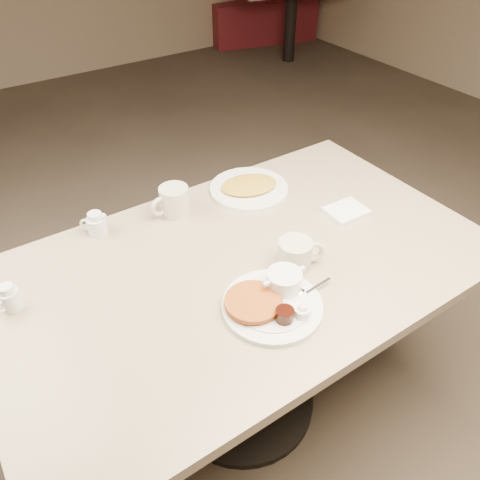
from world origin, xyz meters
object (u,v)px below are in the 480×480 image
coffee_mug_near (296,254)px  creamer_left (10,298)px  hash_plate (249,187)px  diner_table (243,300)px  booth_back_right (263,3)px  coffee_mug_far (173,201)px  main_plate (272,299)px  creamer_right (96,224)px

coffee_mug_near → creamer_left: size_ratio=1.91×
coffee_mug_near → hash_plate: 0.43m
diner_table → booth_back_right: 4.80m
coffee_mug_near → coffee_mug_far: coffee_mug_far is taller
main_plate → creamer_right: bearing=116.3°
creamer_left → booth_back_right: 5.07m
coffee_mug_far → diner_table: bearing=-80.4°
main_plate → creamer_left: 0.70m
coffee_mug_far → creamer_left: coffee_mug_far is taller
coffee_mug_near → hash_plate: bearing=74.1°
main_plate → booth_back_right: 4.99m
diner_table → coffee_mug_far: coffee_mug_far is taller
diner_table → hash_plate: (0.24, 0.31, 0.18)m
creamer_left → hash_plate: size_ratio=0.23×
coffee_mug_near → creamer_left: coffee_mug_near is taller
creamer_left → creamer_right: bearing=30.9°
creamer_left → hash_plate: (0.86, 0.12, -0.02)m
coffee_mug_far → booth_back_right: (2.93, 3.50, -0.39)m
booth_back_right → coffee_mug_far: bearing=-129.9°
diner_table → hash_plate: bearing=53.1°
hash_plate → coffee_mug_near: bearing=-105.9°
creamer_right → hash_plate: (0.55, -0.06, -0.02)m
hash_plate → coffee_mug_far: bearing=175.0°
coffee_mug_far → creamer_right: (-0.26, 0.04, -0.01)m
main_plate → hash_plate: 0.57m
main_plate → coffee_mug_far: bearing=92.3°
coffee_mug_far → booth_back_right: size_ratio=0.09×
creamer_right → hash_plate: 0.56m
diner_table → coffee_mug_near: bearing=-40.7°
hash_plate → diner_table: bearing=-126.9°
diner_table → booth_back_right: bearing=53.2°
coffee_mug_near → coffee_mug_far: 0.47m
diner_table → creamer_right: bearing=130.0°
creamer_right → booth_back_right: 4.73m
coffee_mug_near → creamer_left: (-0.74, 0.29, -0.01)m
coffee_mug_near → hash_plate: size_ratio=0.44×
coffee_mug_near → booth_back_right: booth_back_right is taller
coffee_mug_far → booth_back_right: 4.59m
booth_back_right → creamer_left: bearing=-133.8°
main_plate → hash_plate: (0.27, 0.50, -0.01)m
main_plate → hash_plate: bearing=61.7°
coffee_mug_near → hash_plate: (0.12, 0.41, -0.03)m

